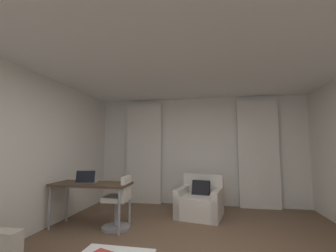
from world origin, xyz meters
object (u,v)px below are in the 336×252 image
Objects in this scene: desk at (91,187)px; desk_chair at (119,205)px; armchair at (200,202)px; laptop at (87,180)px.

desk is 1.53× the size of desk_chair.
armchair is 0.73× the size of desk.
laptop is at bearing -174.51° from desk_chair.
laptop is at bearing -152.08° from armchair.
desk_chair is at bearing 4.52° from desk.
desk_chair is (-1.34, -0.96, 0.12)m from armchair.
armchair is 2.24m from laptop.
armchair is at bearing 35.65° from desk_chair.
desk_chair reaches higher than armchair.
desk_chair is 2.40× the size of laptop.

